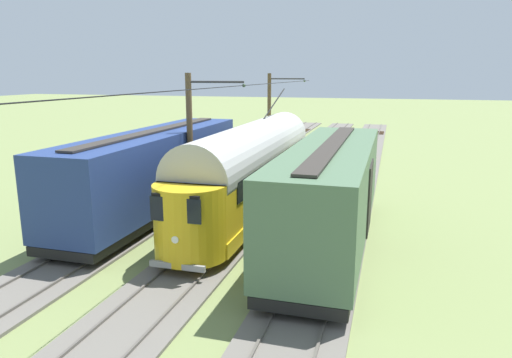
# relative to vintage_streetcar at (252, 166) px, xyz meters

# --- Properties ---
(ground_plane) EXTENTS (220.00, 220.00, 0.00)m
(ground_plane) POSITION_rel_vintage_streetcar_xyz_m (0.00, -2.50, -2.26)
(ground_plane) COLOR olive
(track_streetcar_siding) EXTENTS (2.80, 80.00, 0.18)m
(track_streetcar_siding) POSITION_rel_vintage_streetcar_xyz_m (-4.26, -2.81, -2.20)
(track_streetcar_siding) COLOR #666059
(track_streetcar_siding) RESTS_ON ground
(track_adjacent_siding) EXTENTS (2.80, 80.00, 0.18)m
(track_adjacent_siding) POSITION_rel_vintage_streetcar_xyz_m (0.00, -2.81, -2.20)
(track_adjacent_siding) COLOR #666059
(track_adjacent_siding) RESTS_ON ground
(track_third_siding) EXTENTS (2.80, 80.00, 0.18)m
(track_third_siding) POSITION_rel_vintage_streetcar_xyz_m (4.26, -2.81, -2.20)
(track_third_siding) COLOR #666059
(track_third_siding) RESTS_ON ground
(vintage_streetcar) EXTENTS (2.65, 16.93, 5.56)m
(vintage_streetcar) POSITION_rel_vintage_streetcar_xyz_m (0.00, 0.00, 0.00)
(vintage_streetcar) COLOR gold
(vintage_streetcar) RESTS_ON ground
(coach_adjacent) EXTENTS (2.96, 14.13, 3.85)m
(coach_adjacent) POSITION_rel_vintage_streetcar_xyz_m (4.26, 1.60, -0.09)
(coach_adjacent) COLOR navy
(coach_adjacent) RESTS_ON ground
(boxcar_far_siding) EXTENTS (2.96, 12.82, 3.85)m
(boxcar_far_siding) POSITION_rel_vintage_streetcar_xyz_m (-4.27, 3.73, -0.09)
(boxcar_far_siding) COLOR #4C6B4C
(boxcar_far_siding) RESTS_ON ground
(catenary_pole_foreground) EXTENTS (2.88, 0.28, 6.63)m
(catenary_pole_foreground) POSITION_rel_vintage_streetcar_xyz_m (2.57, -13.49, 1.22)
(catenary_pole_foreground) COLOR brown
(catenary_pole_foreground) RESTS_ON ground
(catenary_pole_mid_near) EXTENTS (2.88, 0.28, 6.63)m
(catenary_pole_mid_near) POSITION_rel_vintage_streetcar_xyz_m (2.57, 1.17, 1.22)
(catenary_pole_mid_near) COLOR brown
(catenary_pole_mid_near) RESTS_ON ground
(overhead_wire_run) EXTENTS (2.67, 47.98, 0.18)m
(overhead_wire_run) POSITION_rel_vintage_streetcar_xyz_m (0.05, 7.74, 3.83)
(overhead_wire_run) COLOR black
(overhead_wire_run) RESTS_ON ground
(track_end_bumper) EXTENTS (1.80, 0.60, 0.80)m
(track_end_bumper) POSITION_rel_vintage_streetcar_xyz_m (-4.26, -16.31, -1.86)
(track_end_bumper) COLOR #B2A519
(track_end_bumper) RESTS_ON ground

